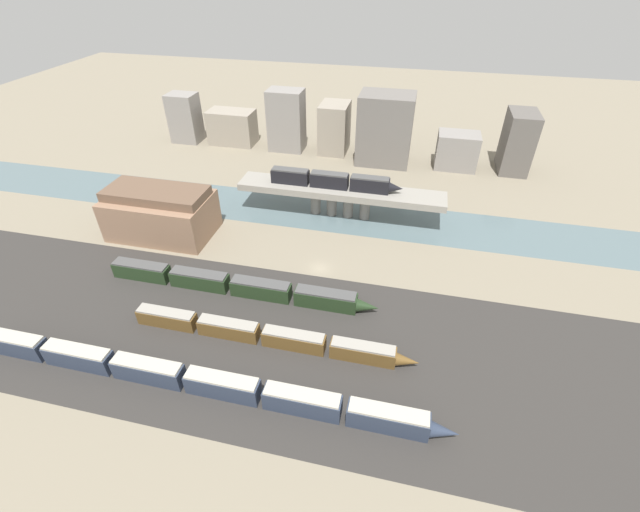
% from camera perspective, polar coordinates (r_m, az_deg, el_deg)
% --- Properties ---
extents(ground_plane, '(400.00, 400.00, 0.00)m').
position_cam_1_polar(ground_plane, '(98.95, -0.03, -1.64)').
color(ground_plane, gray).
extents(railbed_yard, '(280.00, 42.00, 0.01)m').
position_cam_1_polar(railbed_yard, '(81.98, -3.89, -11.76)').
color(railbed_yard, '#33302D').
rests_on(railbed_yard, ground).
extents(river_water, '(320.00, 18.18, 0.01)m').
position_cam_1_polar(river_water, '(118.81, 2.64, 5.47)').
color(river_water, slate).
rests_on(river_water, ground).
extents(bridge, '(55.21, 8.41, 8.35)m').
position_cam_1_polar(bridge, '(115.53, 2.73, 8.32)').
color(bridge, gray).
rests_on(bridge, ground).
extents(train_on_bridge, '(35.06, 2.95, 3.97)m').
position_cam_1_polar(train_on_bridge, '(114.18, 1.84, 10.02)').
color(train_on_bridge, black).
rests_on(train_on_bridge, bridge).
extents(train_yard_near, '(84.80, 2.92, 4.14)m').
position_cam_1_polar(train_yard_near, '(77.21, -16.63, -15.51)').
color(train_yard_near, '#2D384C').
rests_on(train_yard_near, ground).
extents(train_yard_mid, '(54.48, 2.66, 3.51)m').
position_cam_1_polar(train_yard_mid, '(81.66, -6.96, -10.48)').
color(train_yard_mid, brown).
rests_on(train_yard_mid, ground).
extents(train_yard_far, '(59.34, 3.11, 3.83)m').
position_cam_1_polar(train_yard_far, '(93.00, -10.99, -3.86)').
color(train_yard_far, '#23381E').
rests_on(train_yard_far, ground).
extents(warehouse_building, '(25.37, 15.05, 12.54)m').
position_cam_1_polar(warehouse_building, '(115.30, -20.48, 5.44)').
color(warehouse_building, '#937056').
rests_on(warehouse_building, ground).
extents(city_block_far_left, '(10.15, 8.17, 17.27)m').
position_cam_1_polar(city_block_far_left, '(172.65, -17.57, 17.14)').
color(city_block_far_left, gray).
rests_on(city_block_far_left, ground).
extents(city_block_left, '(16.63, 9.38, 11.96)m').
position_cam_1_polar(city_block_left, '(167.17, -11.62, 16.47)').
color(city_block_left, gray).
rests_on(city_block_left, ground).
extents(city_block_center, '(12.12, 8.57, 20.85)m').
position_cam_1_polar(city_block_center, '(157.53, -4.50, 17.57)').
color(city_block_center, gray).
rests_on(city_block_center, ground).
extents(city_block_right, '(9.60, 12.35, 16.78)m').
position_cam_1_polar(city_block_right, '(156.15, 1.92, 16.69)').
color(city_block_right, gray).
rests_on(city_block_right, ground).
extents(city_block_far_right, '(17.50, 12.97, 22.58)m').
position_cam_1_polar(city_block_far_right, '(148.05, 8.66, 16.39)').
color(city_block_far_right, slate).
rests_on(city_block_far_right, ground).
extents(city_block_tall, '(13.16, 9.46, 11.47)m').
position_cam_1_polar(city_block_tall, '(151.02, 17.78, 13.23)').
color(city_block_tall, gray).
rests_on(city_block_tall, ground).
extents(city_block_low, '(8.68, 13.48, 18.89)m').
position_cam_1_polar(city_block_low, '(154.45, 24.82, 13.63)').
color(city_block_low, '#605B56').
rests_on(city_block_low, ground).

